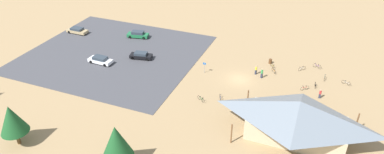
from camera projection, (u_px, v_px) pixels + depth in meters
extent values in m
plane|color=#9E7F56|center=(239.00, 80.00, 62.75)|extent=(160.00, 160.00, 0.00)
cube|color=#424247|center=(114.00, 54.00, 71.30)|extent=(33.54, 30.66, 0.05)
cube|color=#C6B28E|center=(295.00, 128.00, 48.71)|extent=(13.03, 6.19, 3.18)
pyramid|color=slate|center=(299.00, 110.00, 47.15)|extent=(16.22, 9.38, 2.87)
cylinder|color=brown|center=(357.00, 123.00, 49.74)|extent=(0.20, 0.20, 3.18)
cylinder|color=brown|center=(248.00, 99.00, 54.77)|extent=(0.20, 0.20, 3.18)
cylinder|color=brown|center=(231.00, 134.00, 47.69)|extent=(0.20, 0.20, 3.18)
cylinder|color=brown|center=(270.00, 61.00, 67.64)|extent=(0.60, 0.60, 0.90)
cylinder|color=#99999E|center=(204.00, 67.00, 64.25)|extent=(0.08, 0.08, 2.20)
cube|color=#1959B2|center=(204.00, 64.00, 63.84)|extent=(0.56, 0.04, 0.40)
cone|color=#194C23|center=(116.00, 142.00, 42.46)|extent=(3.92, 3.92, 4.59)
cylinder|color=brown|center=(18.00, 137.00, 47.83)|extent=(0.47, 0.47, 2.11)
cone|color=#194C23|center=(12.00, 119.00, 46.23)|extent=(3.68, 3.68, 4.09)
torus|color=black|center=(275.00, 72.00, 64.29)|extent=(0.41, 0.57, 0.67)
torus|color=black|center=(272.00, 69.00, 65.17)|extent=(0.41, 0.57, 0.67)
cylinder|color=orange|center=(274.00, 70.00, 64.67)|extent=(0.58, 0.82, 0.04)
cylinder|color=orange|center=(274.00, 70.00, 64.47)|extent=(0.04, 0.04, 0.38)
cube|color=black|center=(274.00, 70.00, 64.38)|extent=(0.18, 0.21, 0.05)
cylinder|color=orange|center=(273.00, 69.00, 64.97)|extent=(0.04, 0.04, 0.44)
cylinder|color=black|center=(273.00, 68.00, 64.85)|extent=(0.41, 0.30, 0.03)
torus|color=black|center=(320.00, 67.00, 65.86)|extent=(0.71, 0.32, 0.75)
torus|color=black|center=(315.00, 65.00, 66.46)|extent=(0.71, 0.32, 0.75)
cylinder|color=#722D9E|center=(317.00, 66.00, 66.09)|extent=(0.86, 0.38, 0.04)
cylinder|color=#722D9E|center=(318.00, 65.00, 65.94)|extent=(0.04, 0.04, 0.45)
cube|color=black|center=(318.00, 64.00, 65.82)|extent=(0.22, 0.15, 0.05)
cylinder|color=#722D9E|center=(315.00, 64.00, 66.28)|extent=(0.04, 0.04, 0.46)
cylinder|color=black|center=(316.00, 63.00, 66.16)|extent=(0.21, 0.46, 0.03)
torus|color=black|center=(343.00, 82.00, 61.44)|extent=(0.62, 0.28, 0.65)
torus|color=black|center=(349.00, 84.00, 60.86)|extent=(0.62, 0.28, 0.65)
cylinder|color=#B7B7BC|center=(346.00, 82.00, 61.10)|extent=(0.87, 0.37, 0.04)
cylinder|color=#B7B7BC|center=(345.00, 82.00, 61.16)|extent=(0.04, 0.04, 0.38)
cube|color=black|center=(346.00, 81.00, 61.06)|extent=(0.22, 0.15, 0.05)
cylinder|color=#B7B7BC|center=(349.00, 83.00, 60.81)|extent=(0.04, 0.04, 0.40)
cylinder|color=black|center=(349.00, 82.00, 60.71)|extent=(0.21, 0.46, 0.03)
torus|color=black|center=(304.00, 68.00, 65.58)|extent=(0.49, 0.57, 0.71)
torus|color=black|center=(300.00, 69.00, 65.18)|extent=(0.49, 0.57, 0.71)
cylinder|color=silver|center=(302.00, 68.00, 65.32)|extent=(0.62, 0.73, 0.04)
cylinder|color=silver|center=(303.00, 67.00, 65.34)|extent=(0.04, 0.04, 0.44)
cube|color=black|center=(303.00, 66.00, 65.22)|extent=(0.19, 0.20, 0.05)
cylinder|color=silver|center=(300.00, 68.00, 65.10)|extent=(0.04, 0.04, 0.46)
cylinder|color=black|center=(301.00, 67.00, 64.98)|extent=(0.39, 0.34, 0.03)
torus|color=black|center=(199.00, 98.00, 57.26)|extent=(0.64, 0.39, 0.71)
torus|color=black|center=(203.00, 100.00, 56.58)|extent=(0.64, 0.39, 0.71)
cylinder|color=#1E7F38|center=(201.00, 98.00, 56.86)|extent=(0.83, 0.49, 0.04)
cylinder|color=#1E7F38|center=(200.00, 97.00, 56.94)|extent=(0.04, 0.04, 0.39)
cube|color=black|center=(200.00, 96.00, 56.84)|extent=(0.21, 0.17, 0.05)
cylinder|color=#1E7F38|center=(203.00, 99.00, 56.52)|extent=(0.04, 0.04, 0.48)
cylinder|color=black|center=(203.00, 98.00, 56.40)|extent=(0.27, 0.43, 0.03)
torus|color=black|center=(324.00, 79.00, 62.18)|extent=(0.05, 0.69, 0.69)
torus|color=black|center=(325.00, 77.00, 62.93)|extent=(0.05, 0.69, 0.69)
cylinder|color=#197A7F|center=(325.00, 77.00, 62.50)|extent=(0.05, 0.88, 0.04)
cylinder|color=#197A7F|center=(325.00, 77.00, 62.30)|extent=(0.04, 0.04, 0.45)
cube|color=black|center=(325.00, 76.00, 62.19)|extent=(0.08, 0.20, 0.05)
cylinder|color=#197A7F|center=(325.00, 76.00, 62.73)|extent=(0.04, 0.04, 0.49)
cylinder|color=black|center=(325.00, 75.00, 62.60)|extent=(0.48, 0.04, 0.03)
torus|color=black|center=(220.00, 100.00, 56.73)|extent=(0.29, 0.67, 0.70)
torus|color=black|center=(220.00, 96.00, 57.64)|extent=(0.29, 0.67, 0.70)
cylinder|color=#2347B7|center=(220.00, 97.00, 57.13)|extent=(0.39, 0.92, 0.04)
cylinder|color=#2347B7|center=(220.00, 98.00, 56.92)|extent=(0.04, 0.04, 0.39)
cube|color=black|center=(220.00, 97.00, 56.82)|extent=(0.15, 0.22, 0.05)
cylinder|color=#2347B7|center=(220.00, 95.00, 57.44)|extent=(0.04, 0.04, 0.43)
cylinder|color=black|center=(220.00, 94.00, 57.33)|extent=(0.46, 0.20, 0.03)
torus|color=black|center=(271.00, 65.00, 66.75)|extent=(0.41, 0.59, 0.68)
torus|color=black|center=(273.00, 67.00, 65.94)|extent=(0.41, 0.59, 0.68)
cylinder|color=yellow|center=(272.00, 65.00, 66.29)|extent=(0.52, 0.76, 0.04)
cylinder|color=yellow|center=(272.00, 64.00, 66.39)|extent=(0.04, 0.04, 0.41)
cube|color=black|center=(272.00, 63.00, 66.28)|extent=(0.18, 0.21, 0.05)
cylinder|color=yellow|center=(273.00, 66.00, 65.90)|extent=(0.04, 0.04, 0.47)
cylinder|color=black|center=(273.00, 65.00, 65.78)|extent=(0.42, 0.29, 0.03)
torus|color=black|center=(307.00, 88.00, 59.84)|extent=(0.56, 0.48, 0.69)
torus|color=black|center=(302.00, 89.00, 59.58)|extent=(0.56, 0.48, 0.69)
cylinder|color=red|center=(305.00, 88.00, 59.65)|extent=(0.69, 0.59, 0.04)
cylinder|color=red|center=(306.00, 87.00, 59.65)|extent=(0.04, 0.04, 0.40)
cube|color=black|center=(306.00, 86.00, 59.55)|extent=(0.20, 0.19, 0.05)
cylinder|color=red|center=(303.00, 87.00, 59.49)|extent=(0.04, 0.04, 0.46)
cylinder|color=black|center=(303.00, 86.00, 59.37)|extent=(0.33, 0.39, 0.03)
torus|color=black|center=(315.00, 84.00, 60.81)|extent=(0.13, 0.73, 0.73)
torus|color=black|center=(315.00, 87.00, 60.01)|extent=(0.13, 0.73, 0.73)
cylinder|color=black|center=(315.00, 85.00, 60.35)|extent=(0.15, 0.88, 0.04)
cylinder|color=black|center=(315.00, 84.00, 60.44)|extent=(0.04, 0.04, 0.44)
cube|color=black|center=(316.00, 83.00, 60.33)|extent=(0.11, 0.21, 0.05)
cylinder|color=black|center=(316.00, 85.00, 59.98)|extent=(0.04, 0.04, 0.45)
cylinder|color=black|center=(316.00, 84.00, 59.86)|extent=(0.48, 0.09, 0.03)
cube|color=tan|center=(77.00, 31.00, 79.69)|extent=(4.78, 1.84, 0.59)
cube|color=#2D3842|center=(77.00, 29.00, 79.41)|extent=(2.68, 1.62, 0.50)
cylinder|color=black|center=(69.00, 32.00, 79.67)|extent=(0.64, 0.22, 0.64)
cylinder|color=black|center=(74.00, 29.00, 80.96)|extent=(0.64, 0.22, 0.64)
cylinder|color=black|center=(81.00, 34.00, 78.63)|extent=(0.64, 0.22, 0.64)
cylinder|color=black|center=(86.00, 32.00, 79.92)|extent=(0.64, 0.22, 0.64)
cube|color=black|center=(141.00, 56.00, 69.22)|extent=(4.56, 2.52, 0.62)
cube|color=#2D3842|center=(141.00, 54.00, 68.93)|extent=(2.66, 1.95, 0.48)
cylinder|color=black|center=(133.00, 58.00, 68.93)|extent=(0.67, 0.34, 0.64)
cylinder|color=black|center=(135.00, 55.00, 70.18)|extent=(0.67, 0.34, 0.64)
cylinder|color=black|center=(147.00, 59.00, 68.47)|extent=(0.67, 0.34, 0.64)
cylinder|color=black|center=(149.00, 56.00, 69.72)|extent=(0.67, 0.34, 0.64)
cube|color=#1E6B3D|center=(138.00, 35.00, 77.65)|extent=(4.88, 2.64, 0.67)
cube|color=#2D3842|center=(138.00, 32.00, 77.33)|extent=(2.85, 2.02, 0.59)
cylinder|color=black|center=(130.00, 37.00, 77.37)|extent=(0.67, 0.35, 0.64)
cylinder|color=black|center=(132.00, 34.00, 78.65)|extent=(0.67, 0.35, 0.64)
cylinder|color=black|center=(144.00, 38.00, 76.90)|extent=(0.67, 0.35, 0.64)
cylinder|color=black|center=(146.00, 35.00, 78.18)|extent=(0.67, 0.35, 0.64)
cube|color=white|center=(100.00, 61.00, 67.60)|extent=(4.79, 1.99, 0.62)
cube|color=#2D3842|center=(100.00, 58.00, 67.30)|extent=(2.70, 1.70, 0.53)
cylinder|color=black|center=(91.00, 62.00, 67.64)|extent=(0.65, 0.24, 0.64)
cylinder|color=black|center=(96.00, 58.00, 68.89)|extent=(0.65, 0.24, 0.64)
cylinder|color=black|center=(105.00, 65.00, 66.52)|extent=(0.65, 0.24, 0.64)
cylinder|color=black|center=(110.00, 61.00, 67.77)|extent=(0.65, 0.24, 0.64)
cube|color=#2D3347|center=(262.00, 76.00, 63.01)|extent=(0.40, 0.38, 0.95)
cylinder|color=green|center=(262.00, 72.00, 62.59)|extent=(0.36, 0.36, 0.68)
sphere|color=tan|center=(262.00, 69.00, 62.36)|extent=(0.24, 0.24, 0.24)
cube|color=#2D3347|center=(320.00, 96.00, 57.57)|extent=(0.34, 0.27, 0.83)
cylinder|color=red|center=(320.00, 92.00, 57.22)|extent=(0.36, 0.36, 0.56)
sphere|color=tan|center=(321.00, 90.00, 57.01)|extent=(0.24, 0.24, 0.24)
cube|color=#2D3347|center=(256.00, 72.00, 64.11)|extent=(0.34, 0.39, 0.92)
cylinder|color=yellow|center=(256.00, 68.00, 63.71)|extent=(0.36, 0.36, 0.62)
sphere|color=tan|center=(256.00, 66.00, 63.49)|extent=(0.24, 0.24, 0.24)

